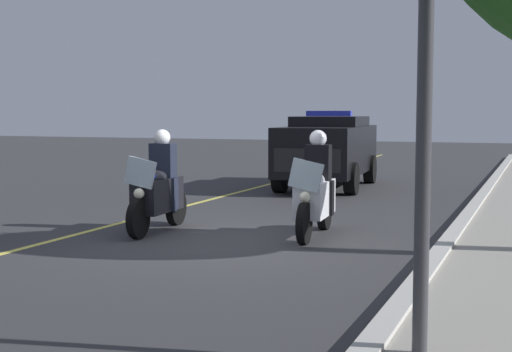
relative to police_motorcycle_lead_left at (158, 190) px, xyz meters
The scene contains 6 objects.
ground_plane 1.61m from the police_motorcycle_lead_left, 70.00° to the left, with size 80.00×80.00×0.00m, color #333335.
curb_strip 4.81m from the police_motorcycle_lead_left, 84.01° to the left, with size 48.00×0.24×0.15m, color #B7B5AD.
lane_stripe_center 1.39m from the police_motorcycle_lead_left, 65.61° to the right, with size 48.00×0.12×0.01m, color #E0D14C.
police_motorcycle_lead_left is the anchor object (origin of this frame).
police_motorcycle_lead_right 2.65m from the police_motorcycle_lead_left, 100.98° to the left, with size 2.14×0.62×1.72m.
police_suv 8.03m from the police_motorcycle_lead_left, behind, with size 5.03×2.38×2.05m.
Camera 1 is at (10.11, 4.62, 2.00)m, focal length 50.68 mm.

